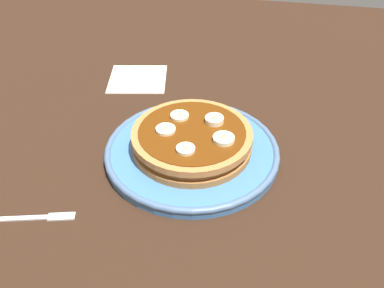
{
  "coord_description": "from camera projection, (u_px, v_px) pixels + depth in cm",
  "views": [
    {
      "loc": [
        -9.74,
        50.42,
        42.54
      ],
      "look_at": [
        0.0,
        0.0,
        2.3
      ],
      "focal_mm": 40.54,
      "sensor_mm": 36.0,
      "label": 1
    }
  ],
  "objects": [
    {
      "name": "banana_slice_0",
      "position": [
        214.0,
        120.0,
        0.65
      ],
      "size": [
        2.86,
        2.86,
        1.07
      ],
      "color": "#F8E3B5",
      "rests_on": "pancake_stack"
    },
    {
      "name": "banana_slice_3",
      "position": [
        184.0,
        149.0,
        0.6
      ],
      "size": [
        2.66,
        2.66,
        0.75
      ],
      "color": "beige",
      "rests_on": "pancake_stack"
    },
    {
      "name": "banana_slice_2",
      "position": [
        180.0,
        116.0,
        0.66
      ],
      "size": [
        2.85,
        2.85,
        0.7
      ],
      "color": "#F1EAB4",
      "rests_on": "pancake_stack"
    },
    {
      "name": "banana_slice_1",
      "position": [
        166.0,
        130.0,
        0.64
      ],
      "size": [
        2.93,
        2.93,
        0.7
      ],
      "color": "#F7E4BF",
      "rests_on": "pancake_stack"
    },
    {
      "name": "pancake_stack",
      "position": [
        192.0,
        140.0,
        0.65
      ],
      "size": [
        18.8,
        18.21,
        3.28
      ],
      "color": "#9E6433",
      "rests_on": "plate"
    },
    {
      "name": "napkin",
      "position": [
        138.0,
        79.0,
        0.85
      ],
      "size": [
        12.85,
        12.85,
        0.3
      ],
      "primitive_type": "cube",
      "rotation": [
        0.0,
        0.0,
        0.19
      ],
      "color": "beige",
      "rests_on": "ground_plane"
    },
    {
      "name": "fork",
      "position": [
        31.0,
        217.0,
        0.56
      ],
      "size": [
        12.84,
        4.18,
        0.5
      ],
      "color": "silver",
      "rests_on": "ground_plane"
    },
    {
      "name": "ground_plane",
      "position": [
        192.0,
        163.0,
        0.68
      ],
      "size": [
        140.0,
        140.0,
        3.0
      ],
      "primitive_type": "cube",
      "color": "black"
    },
    {
      "name": "banana_slice_4",
      "position": [
        224.0,
        139.0,
        0.62
      ],
      "size": [
        3.14,
        3.14,
        0.89
      ],
      "color": "#EDEFC2",
      "rests_on": "pancake_stack"
    },
    {
      "name": "plate",
      "position": [
        192.0,
        151.0,
        0.66
      ],
      "size": [
        26.56,
        26.56,
        1.77
      ],
      "color": "#3F72B2",
      "rests_on": "ground_plane"
    }
  ]
}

